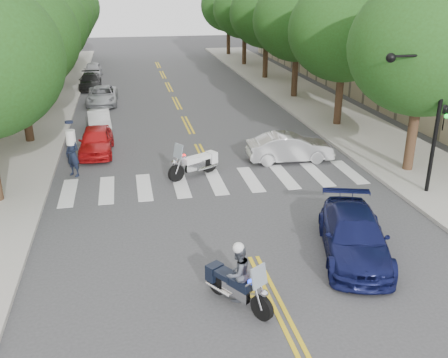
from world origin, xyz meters
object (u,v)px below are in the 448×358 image
object	(u,v)px
officer_standing	(73,154)
convertible	(290,148)
motorcycle_parked	(197,163)
motorcycle_police	(237,277)
sedan_blue	(354,236)

from	to	relation	value
officer_standing	convertible	distance (m)	10.07
convertible	motorcycle_parked	bearing A→B (deg)	105.23
motorcycle_parked	convertible	xyz separation A→B (m)	(4.67, 1.05, 0.10)
motorcycle_police	officer_standing	distance (m)	11.89
motorcycle_police	motorcycle_parked	distance (m)	9.74
officer_standing	convertible	xyz separation A→B (m)	(10.06, 0.00, -0.33)
motorcycle_parked	officer_standing	bearing A→B (deg)	49.98
sedan_blue	convertible	bearing A→B (deg)	101.00
motorcycle_police	motorcycle_parked	size ratio (longest dim) A/B	0.87
officer_standing	convertible	bearing A→B (deg)	43.20
motorcycle_police	convertible	xyz separation A→B (m)	(5.05, 10.79, -0.16)
motorcycle_parked	officer_standing	size ratio (longest dim) A/B	1.17
motorcycle_police	convertible	size ratio (longest dim) A/B	0.50
convertible	motorcycle_police	bearing A→B (deg)	157.43
motorcycle_parked	sedan_blue	distance (m)	8.81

